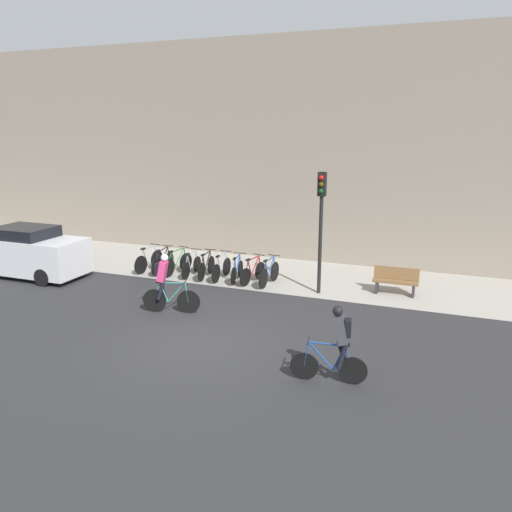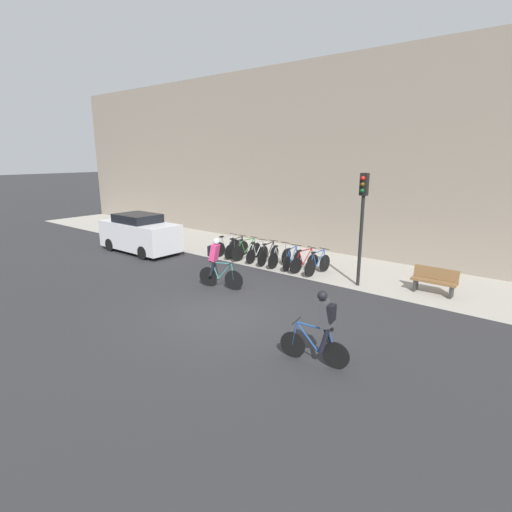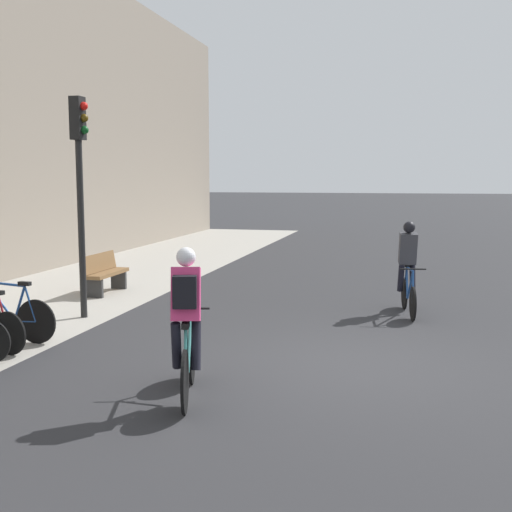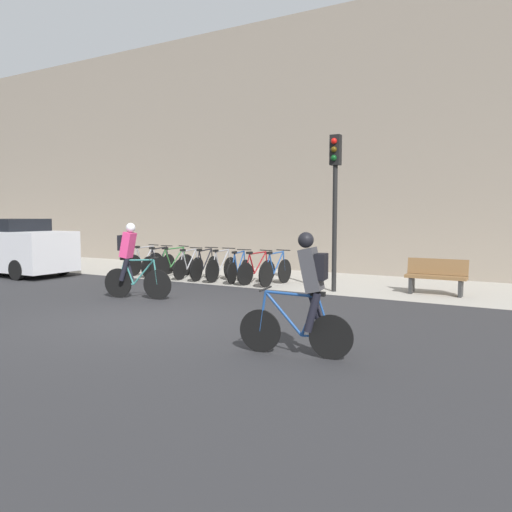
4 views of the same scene
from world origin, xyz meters
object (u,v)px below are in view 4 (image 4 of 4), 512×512
object	(u,v)px
bench	(436,276)
parked_bike_6	(239,269)
traffic_light_pole	(335,185)
parked_bike_4	(205,266)
cyclist_grey	(307,290)
parked_car	(14,248)
cyclist_pink	(131,259)
parked_bike_8	(276,271)
parked_bike_1	(159,264)
parked_bike_5	(221,268)
parked_bike_3	(189,266)
parked_bike_0	(144,262)
parked_bike_7	(257,270)
parked_bike_2	(173,264)

from	to	relation	value
bench	parked_bike_6	bearing A→B (deg)	-174.87
traffic_light_pole	parked_bike_4	bearing A→B (deg)	176.09
cyclist_grey	bench	bearing A→B (deg)	84.98
parked_bike_4	parked_car	xyz separation A→B (m)	(-6.20, -2.12, 0.49)
parked_bike_4	cyclist_pink	bearing A→B (deg)	-82.52
parked_bike_8	traffic_light_pole	distance (m)	3.00
parked_bike_8	parked_car	size ratio (longest dim) A/B	0.39
parked_bike_6	bench	distance (m)	5.48
parked_bike_1	bench	xyz separation A→B (m)	(8.52, 0.49, 0.06)
parked_bike_1	cyclist_pink	bearing A→B (deg)	-57.70
parked_car	parked_bike_5	bearing A→B (deg)	17.29
parked_bike_4	parked_bike_5	size ratio (longest dim) A/B	1.02
parked_bike_3	parked_bike_0	bearing A→B (deg)	179.96
parked_bike_5	parked_bike_0	bearing A→B (deg)	179.99
parked_bike_7	parked_bike_3	bearing A→B (deg)	-179.99
parked_bike_1	parked_bike_5	bearing A→B (deg)	0.01
parked_bike_2	parked_bike_6	distance (m)	2.45
parked_bike_7	parked_bike_0	bearing A→B (deg)	179.99
cyclist_grey	parked_bike_2	distance (m)	9.54
parked_bike_7	traffic_light_pole	bearing A→B (deg)	-6.79
cyclist_pink	parked_bike_8	distance (m)	4.19
parked_bike_5	traffic_light_pole	world-z (taller)	traffic_light_pole
parked_bike_3	traffic_light_pole	bearing A→B (deg)	-3.42
parked_bike_7	traffic_light_pole	distance (m)	3.42
traffic_light_pole	bench	world-z (taller)	traffic_light_pole
parked_bike_2	parked_bike_4	bearing A→B (deg)	-0.00
parked_bike_6	traffic_light_pole	distance (m)	3.89
cyclist_pink	cyclist_grey	world-z (taller)	cyclist_pink
parked_bike_5	parked_bike_7	bearing A→B (deg)	-0.02
parked_bike_6	cyclist_grey	bearing A→B (deg)	-51.22
cyclist_grey	traffic_light_pole	bearing A→B (deg)	107.40
parked_bike_3	parked_car	world-z (taller)	parked_car
parked_bike_2	parked_bike_8	size ratio (longest dim) A/B	1.01
parked_bike_8	parked_car	xyz separation A→B (m)	(-8.64, -2.12, 0.49)
parked_bike_4	bench	bearing A→B (deg)	4.20
parked_bike_0	parked_bike_6	world-z (taller)	parked_bike_0
parked_bike_7	bench	size ratio (longest dim) A/B	1.10
parked_bike_5	parked_bike_7	size ratio (longest dim) A/B	1.04
parked_bike_0	parked_bike_6	xyz separation A→B (m)	(3.67, -0.00, -0.03)
parked_bike_3	cyclist_pink	bearing A→B (deg)	-73.39
cyclist_grey	parked_bike_5	world-z (taller)	cyclist_grey
parked_bike_4	parked_bike_5	bearing A→B (deg)	0.03
parked_bike_1	parked_bike_6	xyz separation A→B (m)	(3.05, 0.00, -0.02)
parked_bike_2	parked_bike_3	distance (m)	0.61
cyclist_pink	parked_bike_4	distance (m)	3.73
parked_bike_1	parked_bike_2	size ratio (longest dim) A/B	0.99
bench	parked_bike_0	bearing A→B (deg)	-176.93
parked_bike_4	parked_bike_6	bearing A→B (deg)	-0.00
parked_bike_1	parked_bike_8	distance (m)	4.27
parked_bike_8	parked_bike_2	bearing A→B (deg)	-180.00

